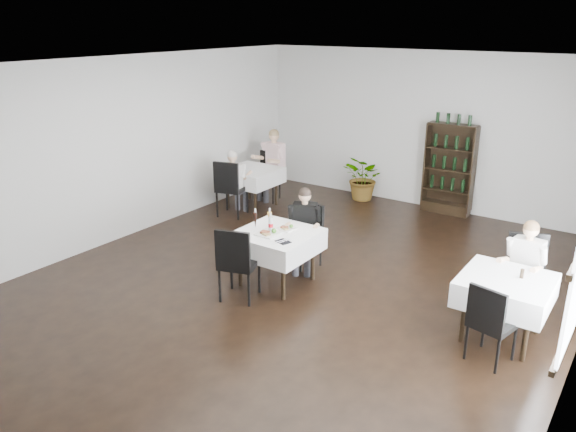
{
  "coord_description": "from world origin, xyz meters",
  "views": [
    {
      "loc": [
        3.92,
        -5.84,
        3.55
      ],
      "look_at": [
        -0.25,
        0.2,
        0.95
      ],
      "focal_mm": 35.0,
      "sensor_mm": 36.0,
      "label": 1
    }
  ],
  "objects_px": {
    "main_table": "(277,242)",
    "diner_main": "(304,223)",
    "wine_shelf": "(449,170)",
    "potted_tree": "(365,178)"
  },
  "relations": [
    {
      "from": "diner_main",
      "to": "main_table",
      "type": "bearing_deg",
      "value": -96.24
    },
    {
      "from": "main_table",
      "to": "diner_main",
      "type": "height_order",
      "value": "diner_main"
    },
    {
      "from": "wine_shelf",
      "to": "diner_main",
      "type": "distance_m",
      "value": 3.81
    },
    {
      "from": "potted_tree",
      "to": "diner_main",
      "type": "bearing_deg",
      "value": -76.79
    },
    {
      "from": "wine_shelf",
      "to": "potted_tree",
      "type": "distance_m",
      "value": 1.72
    },
    {
      "from": "main_table",
      "to": "potted_tree",
      "type": "height_order",
      "value": "potted_tree"
    },
    {
      "from": "wine_shelf",
      "to": "potted_tree",
      "type": "xyz_separation_m",
      "value": [
        -1.67,
        -0.18,
        -0.39
      ]
    },
    {
      "from": "main_table",
      "to": "diner_main",
      "type": "xyz_separation_m",
      "value": [
        0.06,
        0.59,
        0.1
      ]
    },
    {
      "from": "wine_shelf",
      "to": "diner_main",
      "type": "xyz_separation_m",
      "value": [
        -0.84,
        -3.72,
        -0.12
      ]
    },
    {
      "from": "potted_tree",
      "to": "diner_main",
      "type": "xyz_separation_m",
      "value": [
        0.83,
        -3.54,
        0.26
      ]
    }
  ]
}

